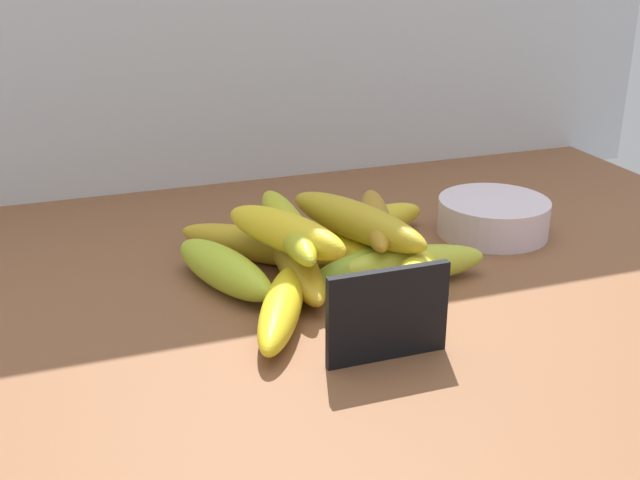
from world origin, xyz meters
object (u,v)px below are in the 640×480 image
(banana_5, at_px, (387,248))
(banana_8, at_px, (358,267))
(fruit_bowl, at_px, (493,217))
(banana_11, at_px, (356,221))
(banana_13, at_px, (285,232))
(banana_6, at_px, (416,286))
(banana_1, at_px, (295,261))
(banana_0, at_px, (374,224))
(chalkboard_sign, at_px, (387,318))
(banana_9, at_px, (282,307))
(banana_10, at_px, (375,219))
(banana_4, at_px, (224,269))
(banana_7, at_px, (409,265))
(banana_2, at_px, (347,250))
(banana_3, at_px, (258,245))
(banana_12, at_px, (287,225))

(banana_5, height_order, banana_8, same)
(fruit_bowl, xyz_separation_m, banana_11, (-0.19, -0.04, 0.03))
(banana_13, bearing_deg, banana_6, -40.23)
(banana_1, bearing_deg, banana_13, -140.95)
(banana_0, xyz_separation_m, banana_6, (-0.03, -0.18, 0.00))
(banana_6, height_order, banana_8, banana_6)
(chalkboard_sign, xyz_separation_m, fruit_bowl, (0.24, 0.22, -0.02))
(fruit_bowl, distance_m, banana_9, 0.34)
(banana_5, height_order, banana_10, banana_10)
(banana_4, xyz_separation_m, banana_7, (0.18, -0.05, -0.00))
(banana_2, height_order, banana_9, banana_9)
(banana_8, bearing_deg, banana_13, 165.74)
(banana_5, distance_m, banana_8, 0.06)
(banana_5, distance_m, banana_6, 0.11)
(chalkboard_sign, height_order, fruit_bowl, chalkboard_sign)
(banana_7, bearing_deg, banana_13, 162.53)
(fruit_bowl, distance_m, banana_10, 0.17)
(banana_1, distance_m, banana_13, 0.04)
(banana_3, height_order, banana_12, banana_12)
(banana_9, bearing_deg, banana_1, 65.16)
(banana_0, relative_size, banana_8, 0.98)
(banana_7, bearing_deg, banana_2, 122.55)
(banana_3, bearing_deg, banana_9, -97.22)
(banana_1, relative_size, banana_13, 1.27)
(banana_3, relative_size, banana_6, 1.18)
(banana_9, bearing_deg, fruit_bowl, 23.99)
(banana_3, height_order, banana_10, banana_10)
(banana_11, xyz_separation_m, banana_12, (-0.08, 0.01, 0.00))
(banana_1, height_order, banana_4, banana_4)
(fruit_bowl, relative_size, banana_1, 0.64)
(banana_9, xyz_separation_m, banana_12, (0.04, 0.11, 0.04))
(banana_6, bearing_deg, banana_5, 81.01)
(banana_6, distance_m, banana_13, 0.14)
(banana_2, relative_size, banana_9, 1.06)
(fruit_bowl, xyz_separation_m, banana_5, (-0.16, -0.04, -0.00))
(banana_12, xyz_separation_m, banana_13, (-0.01, -0.02, 0.00))
(banana_8, xyz_separation_m, banana_13, (-0.07, 0.02, 0.04))
(fruit_bowl, xyz_separation_m, banana_7, (-0.16, -0.09, -0.00))
(banana_2, distance_m, banana_11, 0.04)
(banana_2, xyz_separation_m, banana_9, (-0.11, -0.11, 0.00))
(banana_5, bearing_deg, banana_6, -98.99)
(banana_13, bearing_deg, banana_4, 168.51)
(banana_2, bearing_deg, banana_7, -57.45)
(banana_1, xyz_separation_m, banana_10, (0.10, 0.01, 0.03))
(banana_3, bearing_deg, fruit_bowl, -2.96)
(banana_4, bearing_deg, banana_10, 4.12)
(banana_3, relative_size, banana_5, 1.26)
(banana_2, distance_m, banana_12, 0.08)
(chalkboard_sign, bearing_deg, banana_1, 97.42)
(banana_7, bearing_deg, banana_6, -108.76)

